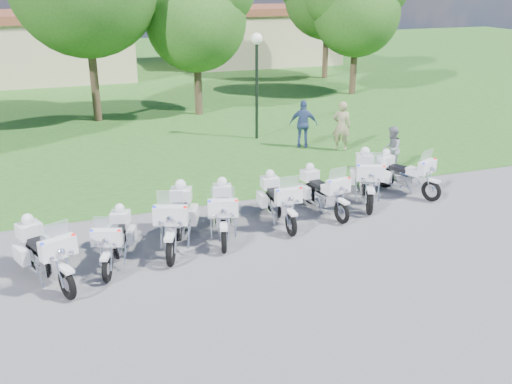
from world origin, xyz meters
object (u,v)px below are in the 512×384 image
object	(u,v)px
bystander_a	(342,126)
bystander_c	(303,124)
motorcycle_6	(367,177)
motorcycle_7	(404,173)
motorcycle_1	(115,238)
motorcycle_3	(223,211)
bystander_b	(391,149)
motorcycle_0	(45,252)
lamp_post	(257,60)
motorcycle_5	(323,190)
motorcycle_4	(279,199)
motorcycle_2	(177,218)

from	to	relation	value
bystander_a	bystander_c	xyz separation A→B (m)	(-1.18, 0.86, -0.03)
motorcycle_6	motorcycle_7	world-z (taller)	motorcycle_6
motorcycle_1	motorcycle_3	bearing A→B (deg)	-148.66
motorcycle_6	bystander_b	size ratio (longest dim) A/B	1.55
motorcycle_7	bystander_a	size ratio (longest dim) A/B	1.13
motorcycle_0	lamp_post	size ratio (longest dim) A/B	0.55
motorcycle_7	bystander_a	bearing A→B (deg)	-117.36
motorcycle_0	bystander_a	world-z (taller)	bystander_a
motorcycle_5	motorcycle_7	size ratio (longest dim) A/B	1.05
motorcycle_4	lamp_post	world-z (taller)	lamp_post
motorcycle_2	motorcycle_6	distance (m)	5.96
motorcycle_4	motorcycle_6	world-z (taller)	motorcycle_6
motorcycle_5	bystander_a	size ratio (longest dim) A/B	1.19
motorcycle_3	lamp_post	world-z (taller)	lamp_post
motorcycle_3	motorcycle_6	world-z (taller)	motorcycle_6
motorcycle_2	motorcycle_7	xyz separation A→B (m)	(7.27, 1.28, -0.09)
bystander_b	motorcycle_4	bearing A→B (deg)	-25.89
lamp_post	bystander_a	world-z (taller)	lamp_post
motorcycle_2	bystander_c	distance (m)	9.35
motorcycle_6	bystander_a	xyz separation A→B (m)	(1.69, 4.88, 0.22)
motorcycle_7	motorcycle_6	bearing A→B (deg)	-17.05
motorcycle_0	motorcycle_4	size ratio (longest dim) A/B	1.01
motorcycle_1	motorcycle_5	size ratio (longest dim) A/B	0.93
bystander_b	bystander_c	xyz separation A→B (m)	(-1.61, 3.65, 0.14)
motorcycle_1	motorcycle_4	world-z (taller)	motorcycle_4
motorcycle_4	bystander_c	size ratio (longest dim) A/B	1.25
motorcycle_0	motorcycle_3	xyz separation A→B (m)	(4.27, 1.00, -0.01)
motorcycle_2	bystander_c	size ratio (longest dim) A/B	1.36
lamp_post	bystander_c	bearing A→B (deg)	-55.16
motorcycle_2	bystander_a	size ratio (longest dim) A/B	1.32
lamp_post	bystander_b	size ratio (longest dim) A/B	2.70
motorcycle_2	motorcycle_7	world-z (taller)	motorcycle_2
motorcycle_0	bystander_b	xyz separation A→B (m)	(11.03, 3.99, 0.09)
motorcycle_1	motorcycle_6	bearing A→B (deg)	-149.58
motorcycle_6	motorcycle_7	bearing A→B (deg)	-149.36
motorcycle_3	motorcycle_7	distance (m)	6.15
motorcycle_2	lamp_post	size ratio (longest dim) A/B	0.59
motorcycle_0	motorcycle_7	size ratio (longest dim) A/B	1.08
bystander_c	motorcycle_4	bearing A→B (deg)	87.89
motorcycle_6	bystander_b	xyz separation A→B (m)	(2.12, 2.08, 0.05)
motorcycle_6	motorcycle_7	size ratio (longest dim) A/B	1.13
lamp_post	bystander_a	bearing A→B (deg)	-47.50
bystander_b	motorcycle_3	bearing A→B (deg)	-29.59
motorcycle_4	motorcycle_6	bearing A→B (deg)	-167.22
motorcycle_6	bystander_a	world-z (taller)	bystander_a
motorcycle_1	motorcycle_3	xyz separation A→B (m)	(2.75, 0.62, 0.06)
motorcycle_1	bystander_a	distance (m)	11.13
motorcycle_5	bystander_a	bearing A→B (deg)	-129.95
motorcycle_4	bystander_c	world-z (taller)	bystander_c
bystander_b	bystander_c	distance (m)	4.00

